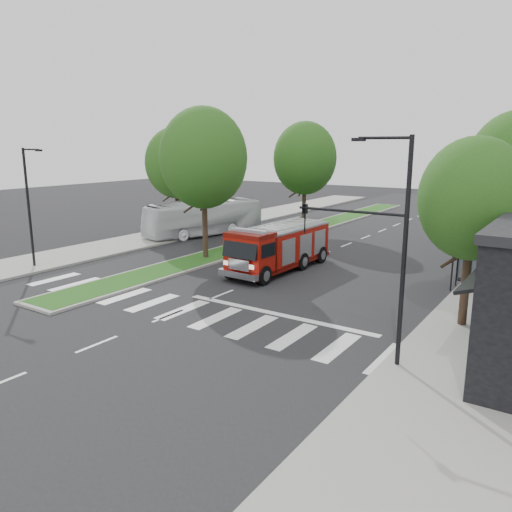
# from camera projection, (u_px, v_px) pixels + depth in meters

# --- Properties ---
(ground) EXTENTS (140.00, 140.00, 0.00)m
(ground) POSITION_uv_depth(u_px,v_px,m) (221.00, 295.00, 26.10)
(ground) COLOR black
(ground) RESTS_ON ground
(sidewalk_left) EXTENTS (5.00, 80.00, 0.15)m
(sidewalk_left) POSITION_uv_depth(u_px,v_px,m) (158.00, 237.00, 42.07)
(sidewalk_left) COLOR gray
(sidewalk_left) RESTS_ON ground
(median) EXTENTS (3.00, 50.00, 0.15)m
(median) POSITION_uv_depth(u_px,v_px,m) (293.00, 233.00, 43.93)
(median) COLOR gray
(median) RESTS_ON ground
(bus_shelter) EXTENTS (3.20, 1.60, 2.61)m
(bus_shelter) POSITION_uv_depth(u_px,v_px,m) (485.00, 255.00, 26.17)
(bus_shelter) COLOR black
(bus_shelter) RESTS_ON ground
(tree_right_near) EXTENTS (4.40, 4.40, 8.05)m
(tree_right_near) POSITION_uv_depth(u_px,v_px,m) (473.00, 199.00, 20.27)
(tree_right_near) COLOR black
(tree_right_near) RESTS_ON ground
(tree_median_near) EXTENTS (5.80, 5.80, 10.16)m
(tree_median_near) POSITION_uv_depth(u_px,v_px,m) (203.00, 158.00, 32.73)
(tree_median_near) COLOR black
(tree_median_near) RESTS_ON ground
(tree_median_far) EXTENTS (5.60, 5.60, 9.72)m
(tree_median_far) POSITION_uv_depth(u_px,v_px,m) (305.00, 158.00, 44.15)
(tree_median_far) COLOR black
(tree_median_far) RESTS_ON ground
(tree_left_mid) EXTENTS (5.20, 5.20, 9.16)m
(tree_left_mid) POSITION_uv_depth(u_px,v_px,m) (176.00, 163.00, 42.09)
(tree_left_mid) COLOR black
(tree_left_mid) RESTS_ON ground
(streetlight_right_near) EXTENTS (4.08, 0.22, 8.00)m
(streetlight_right_near) POSITION_uv_depth(u_px,v_px,m) (380.00, 235.00, 17.02)
(streetlight_right_near) COLOR black
(streetlight_right_near) RESTS_ON ground
(streetlight_left_near) EXTENTS (1.90, 0.20, 7.50)m
(streetlight_left_near) POSITION_uv_depth(u_px,v_px,m) (30.00, 202.00, 30.82)
(streetlight_left_near) COLOR black
(streetlight_left_near) RESTS_ON ground
(streetlight_right_far) EXTENTS (2.11, 0.20, 8.00)m
(streetlight_right_far) POSITION_uv_depth(u_px,v_px,m) (506.00, 190.00, 35.71)
(streetlight_right_far) COLOR black
(streetlight_right_far) RESTS_ON ground
(fire_engine) EXTENTS (2.91, 8.74, 3.00)m
(fire_engine) POSITION_uv_depth(u_px,v_px,m) (279.00, 248.00, 30.90)
(fire_engine) COLOR #570904
(fire_engine) RESTS_ON ground
(city_bus) EXTENTS (5.57, 11.16, 3.03)m
(city_bus) POSITION_uv_depth(u_px,v_px,m) (204.00, 218.00, 42.96)
(city_bus) COLOR silver
(city_bus) RESTS_ON ground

